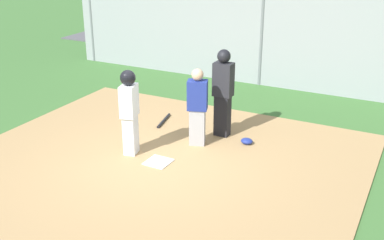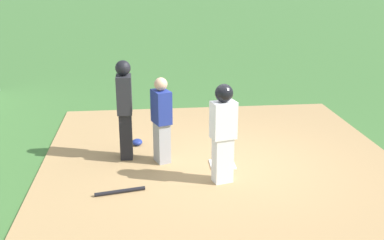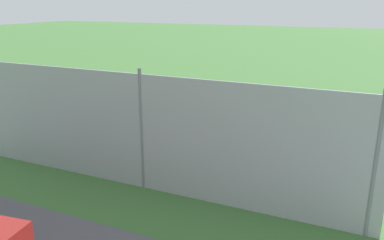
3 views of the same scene
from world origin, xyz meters
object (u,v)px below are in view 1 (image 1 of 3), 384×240
(catcher, at_px, (197,106))
(parked_car_red, at_px, (325,32))
(umpire, at_px, (223,91))
(parked_car_white, at_px, (166,18))
(baseball_bat, at_px, (164,121))
(runner, at_px, (129,107))
(catcher_mask, at_px, (247,141))
(home_plate, at_px, (158,162))

(catcher, height_order, parked_car_red, catcher)
(umpire, bearing_deg, parked_car_white, -143.37)
(catcher, xyz_separation_m, baseball_bat, (1.19, -0.71, -0.77))
(umpire, height_order, runner, umpire)
(catcher, xyz_separation_m, catcher_mask, (-0.88, -0.45, -0.74))
(runner, distance_m, parked_car_red, 10.51)
(home_plate, relative_size, umpire, 0.24)
(home_plate, xyz_separation_m, parked_car_white, (5.89, -10.48, 0.57))
(catcher, height_order, runner, runner)
(umpire, bearing_deg, baseball_bat, -92.45)
(runner, relative_size, catcher_mask, 6.82)
(umpire, relative_size, parked_car_white, 0.42)
(baseball_bat, height_order, parked_car_white, parked_car_white)
(home_plate, distance_m, baseball_bat, 1.99)
(catcher, height_order, catcher_mask, catcher)
(catcher_mask, height_order, parked_car_red, parked_car_red)
(baseball_bat, relative_size, catcher_mask, 3.28)
(parked_car_red, bearing_deg, umpire, 81.82)
(parked_car_red, bearing_deg, catcher_mask, 85.76)
(home_plate, xyz_separation_m, catcher, (-0.27, -1.05, 0.79))
(parked_car_red, bearing_deg, runner, 75.39)
(home_plate, distance_m, parked_car_red, 10.57)
(home_plate, relative_size, baseball_bat, 0.56)
(baseball_bat, relative_size, parked_car_white, 0.18)
(parked_car_red, distance_m, parked_car_white, 6.51)
(runner, distance_m, parked_car_white, 11.61)
(catcher_mask, height_order, parked_car_white, parked_car_white)
(baseball_bat, bearing_deg, runner, -3.21)
(parked_car_white, bearing_deg, parked_car_red, -3.75)
(umpire, bearing_deg, runner, -36.61)
(baseball_bat, height_order, catcher_mask, catcher_mask)
(catcher, relative_size, baseball_bat, 1.97)
(umpire, bearing_deg, catcher, -21.25)
(umpire, distance_m, baseball_bat, 1.72)
(catcher, bearing_deg, runner, -64.70)
(baseball_bat, distance_m, catcher_mask, 2.08)
(runner, bearing_deg, parked_car_white, 102.48)
(runner, relative_size, parked_car_red, 0.37)
(runner, xyz_separation_m, catcher_mask, (-1.81, -1.39, -0.87))
(catcher, bearing_deg, home_plate, -34.04)
(home_plate, height_order, runner, runner)
(runner, distance_m, catcher_mask, 2.44)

